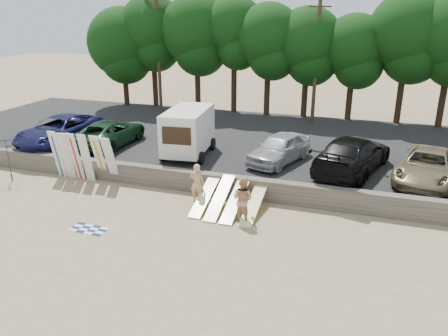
{
  "coord_description": "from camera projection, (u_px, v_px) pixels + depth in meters",
  "views": [
    {
      "loc": [
        5.64,
        -15.16,
        8.3
      ],
      "look_at": [
        -0.38,
        3.0,
        1.35
      ],
      "focal_mm": 35.0,
      "sensor_mm": 36.0,
      "label": 1
    }
  ],
  "objects": [
    {
      "name": "ground",
      "position": [
        210.0,
        223.0,
        18.03
      ],
      "size": [
        120.0,
        120.0,
        0.0
      ],
      "primitive_type": "plane",
      "color": "tan",
      "rests_on": "ground"
    },
    {
      "name": "seawall",
      "position": [
        232.0,
        186.0,
        20.54
      ],
      "size": [
        44.0,
        0.5,
        1.0
      ],
      "primitive_type": "cube",
      "color": "#6B6356",
      "rests_on": "ground"
    },
    {
      "name": "parking_lot",
      "position": [
        267.0,
        145.0,
        27.28
      ],
      "size": [
        44.0,
        14.5,
        0.7
      ],
      "primitive_type": "cube",
      "color": "#282828",
      "rests_on": "ground"
    },
    {
      "name": "treeline",
      "position": [
        294.0,
        35.0,
        31.34
      ],
      "size": [
        32.9,
        6.18,
        9.06
      ],
      "color": "#382616",
      "rests_on": "parking_lot"
    },
    {
      "name": "utility_poles",
      "position": [
        317.0,
        54.0,
        29.86
      ],
      "size": [
        25.8,
        0.26,
        9.0
      ],
      "color": "#473321",
      "rests_on": "parking_lot"
    },
    {
      "name": "box_trailer",
      "position": [
        188.0,
        130.0,
        23.76
      ],
      "size": [
        2.66,
        4.23,
        2.57
      ],
      "rotation": [
        0.0,
        0.0,
        0.11
      ],
      "color": "silver",
      "rests_on": "parking_lot"
    },
    {
      "name": "car_0",
      "position": [
        60.0,
        130.0,
        26.06
      ],
      "size": [
        3.03,
        6.07,
        1.65
      ],
      "primitive_type": "imported",
      "rotation": [
        0.0,
        0.0,
        -0.05
      ],
      "color": "#131442",
      "rests_on": "parking_lot"
    },
    {
      "name": "car_1",
      "position": [
        110.0,
        133.0,
        25.8
      ],
      "size": [
        2.58,
        5.44,
        1.5
      ],
      "primitive_type": "imported",
      "rotation": [
        0.0,
        0.0,
        3.16
      ],
      "color": "black",
      "rests_on": "parking_lot"
    },
    {
      "name": "car_2",
      "position": [
        279.0,
        148.0,
        22.88
      ],
      "size": [
        3.11,
        4.83,
        1.53
      ],
      "primitive_type": "imported",
      "rotation": [
        0.0,
        0.0,
        -0.31
      ],
      "color": "#ADADB2",
      "rests_on": "parking_lot"
    },
    {
      "name": "car_3",
      "position": [
        352.0,
        154.0,
        21.54
      ],
      "size": [
        4.06,
        6.57,
        1.78
      ],
      "primitive_type": "imported",
      "rotation": [
        0.0,
        0.0,
        2.87
      ],
      "color": "black",
      "rests_on": "parking_lot"
    },
    {
      "name": "car_4",
      "position": [
        428.0,
        166.0,
        20.37
      ],
      "size": [
        3.67,
        5.77,
        1.48
      ],
      "primitive_type": "imported",
      "rotation": [
        0.0,
        0.0,
        -0.24
      ],
      "color": "#786C4C",
      "rests_on": "parking_lot"
    },
    {
      "name": "surfboard_upright_0",
      "position": [
        57.0,
        154.0,
        22.52
      ],
      "size": [
        0.53,
        0.57,
        2.57
      ],
      "primitive_type": "cube",
      "rotation": [
        0.19,
        0.0,
        -0.06
      ],
      "color": "white",
      "rests_on": "ground"
    },
    {
      "name": "surfboard_upright_1",
      "position": [
        67.0,
        156.0,
        22.3
      ],
      "size": [
        0.57,
        0.69,
        2.55
      ],
      "primitive_type": "cube",
      "rotation": [
        0.22,
        0.0,
        0.12
      ],
      "color": "white",
      "rests_on": "ground"
    },
    {
      "name": "surfboard_upright_2",
      "position": [
        76.0,
        157.0,
        22.15
      ],
      "size": [
        0.57,
        0.62,
        2.56
      ],
      "primitive_type": "cube",
      "rotation": [
        0.19,
        0.0,
        -0.14
      ],
      "color": "white",
      "rests_on": "ground"
    },
    {
      "name": "surfboard_upright_3",
      "position": [
        86.0,
        158.0,
        21.92
      ],
      "size": [
        0.52,
        0.54,
        2.57
      ],
      "primitive_type": "cube",
      "rotation": [
        0.18,
        0.0,
        -0.05
      ],
      "color": "white",
      "rests_on": "ground"
    },
    {
      "name": "surfboard_upright_4",
      "position": [
        100.0,
        158.0,
        21.97
      ],
      "size": [
        0.53,
        0.77,
        2.52
      ],
      "primitive_type": "cube",
      "rotation": [
        0.27,
        0.0,
        -0.03
      ],
      "color": "white",
      "rests_on": "ground"
    },
    {
      "name": "surfboard_upright_5",
      "position": [
        111.0,
        160.0,
        21.69
      ],
      "size": [
        0.5,
        0.82,
        2.5
      ],
      "primitive_type": "cube",
      "rotation": [
        0.3,
        0.0,
        0.0
      ],
      "color": "white",
      "rests_on": "ground"
    },
    {
      "name": "surfboard_low_0",
      "position": [
        205.0,
        195.0,
        19.49
      ],
      "size": [
        0.56,
        2.88,
        0.99
      ],
      "primitive_type": "cube",
      "rotation": [
        0.31,
        0.0,
        0.0
      ],
      "color": "#FCF49F",
      "rests_on": "ground"
    },
    {
      "name": "surfboard_low_1",
      "position": [
        220.0,
        197.0,
        19.12
      ],
      "size": [
        0.56,
        2.84,
        1.11
      ],
      "primitive_type": "cube",
      "rotation": [
        0.36,
        0.0,
        0.0
      ],
      "color": "#FCF49F",
      "rests_on": "ground"
    },
    {
      "name": "surfboard_low_2",
      "position": [
        235.0,
        201.0,
        18.94
      ],
      "size": [
        0.56,
        2.88,
        0.98
      ],
      "primitive_type": "cube",
      "rotation": [
        0.31,
        0.0,
        0.0
      ],
      "color": "#FCF49F",
      "rests_on": "ground"
    },
    {
      "name": "surfboard_low_3",
      "position": [
        254.0,
        204.0,
        18.78
      ],
      "size": [
        0.56,
        2.92,
        0.83
      ],
      "primitive_type": "cube",
      "rotation": [
        0.26,
        0.0,
        0.0
      ],
      "color": "#FCF49F",
      "rests_on": "ground"
    },
    {
      "name": "beachgoer_a",
      "position": [
        197.0,
        183.0,
        19.66
      ],
      "size": [
        0.69,
        0.46,
        1.87
      ],
      "primitive_type": "imported",
      "rotation": [
        0.0,
        0.0,
        3.16
      ],
      "color": "tan",
      "rests_on": "ground"
    },
    {
      "name": "beachgoer_b",
      "position": [
        243.0,
        199.0,
        17.94
      ],
      "size": [
        1.11,
        0.97,
        1.94
      ],
      "primitive_type": "imported",
      "rotation": [
        0.0,
        0.0,
        2.86
      ],
      "color": "tan",
      "rests_on": "ground"
    },
    {
      "name": "cooler",
      "position": [
        243.0,
        204.0,
        19.41
      ],
      "size": [
        0.38,
        0.3,
        0.32
      ],
      "primitive_type": "cube",
      "rotation": [
        0.0,
        0.0,
        -0.0
      ],
      "color": "#258A38",
      "rests_on": "ground"
    },
    {
      "name": "gear_bag",
      "position": [
        258.0,
        207.0,
        19.21
      ],
      "size": [
        0.3,
        0.25,
        0.22
      ],
      "primitive_type": "cube",
      "rotation": [
        0.0,
        0.0,
        -0.01
      ],
      "color": "orange",
      "rests_on": "ground"
    },
    {
      "name": "beach_towel",
      "position": [
        89.0,
        229.0,
        17.52
      ],
      "size": [
        1.57,
        1.57,
        0.0
      ],
      "primitive_type": "plane",
      "rotation": [
        0.0,
        0.0,
        -0.05
      ],
      "color": "white",
      "rests_on": "ground"
    },
    {
      "name": "beach_umbrella",
      "position": [
        9.0,
        159.0,
        22.17
      ],
      "size": [
        3.14,
        3.17,
        2.31
      ],
      "primitive_type": "imported",
      "rotation": [
        0.0,
        0.0,
        3.43
      ],
      "color": "black",
      "rests_on": "ground"
    }
  ]
}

